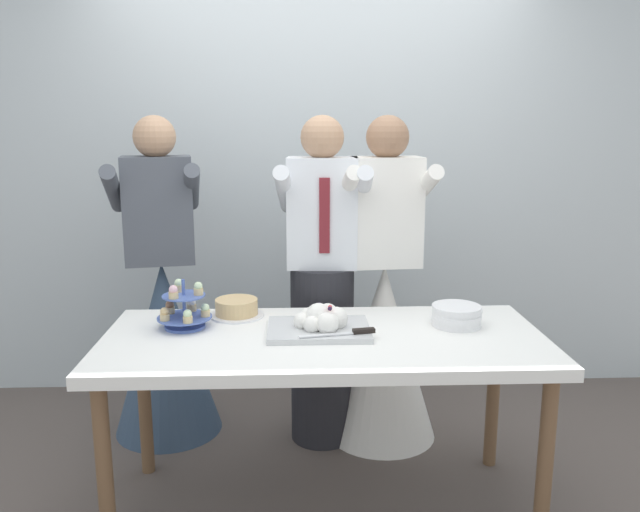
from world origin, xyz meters
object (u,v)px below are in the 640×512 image
at_px(cupcake_stand, 184,310).
at_px(person_groom, 322,300).
at_px(person_bride, 383,329).
at_px(main_cake_tray, 321,323).
at_px(plate_stack, 457,316).
at_px(dessert_table, 324,353).
at_px(round_cake, 237,308).
at_px(person_guest, 164,326).

bearing_deg(cupcake_stand, person_groom, 39.54).
xyz_separation_m(cupcake_stand, person_bride, (0.92, 0.51, -0.27)).
bearing_deg(main_cake_tray, person_groom, 86.97).
bearing_deg(plate_stack, dessert_table, -169.14).
height_order(main_cake_tray, plate_stack, main_cake_tray).
bearing_deg(person_bride, round_cake, -153.03).
xyz_separation_m(round_cake, person_guest, (-0.42, 0.47, -0.23)).
distance_m(plate_stack, person_guest, 1.53).
relative_size(dessert_table, person_bride, 1.08).
relative_size(cupcake_stand, person_guest, 0.14).
bearing_deg(round_cake, dessert_table, -36.52).
height_order(person_bride, person_guest, same).
relative_size(plate_stack, person_groom, 0.13).
xyz_separation_m(person_bride, person_guest, (-1.14, 0.10, 0.00)).
bearing_deg(person_bride, dessert_table, -117.60).
relative_size(plate_stack, person_bride, 0.13).
relative_size(person_bride, person_guest, 1.00).
relative_size(main_cake_tray, round_cake, 1.81).
distance_m(person_groom, person_guest, 0.85).
bearing_deg(cupcake_stand, plate_stack, -0.97).
height_order(main_cake_tray, person_bride, person_bride).
bearing_deg(person_groom, person_bride, 2.85).
bearing_deg(plate_stack, person_guest, 155.05).
bearing_deg(cupcake_stand, round_cake, 36.33).
distance_m(plate_stack, round_cake, 0.96).
bearing_deg(person_guest, round_cake, -47.89).
bearing_deg(cupcake_stand, dessert_table, -12.47).
distance_m(main_cake_tray, plate_stack, 0.58).
distance_m(cupcake_stand, plate_stack, 1.16).
height_order(main_cake_tray, round_cake, main_cake_tray).
distance_m(dessert_table, main_cake_tray, 0.12).
bearing_deg(dessert_table, main_cake_tray, 102.93).
bearing_deg(dessert_table, person_bride, 62.40).
xyz_separation_m(round_cake, person_bride, (0.71, 0.36, -0.23)).
height_order(dessert_table, main_cake_tray, main_cake_tray).
height_order(plate_stack, person_groom, person_groom).
distance_m(main_cake_tray, round_cake, 0.44).
xyz_separation_m(main_cake_tray, round_cake, (-0.37, 0.24, -0.00)).
height_order(person_groom, person_bride, same).
bearing_deg(dessert_table, cupcake_stand, 167.53).
xyz_separation_m(dessert_table, main_cake_tray, (-0.01, 0.04, 0.11)).
xyz_separation_m(person_groom, person_guest, (-0.82, 0.12, -0.16)).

